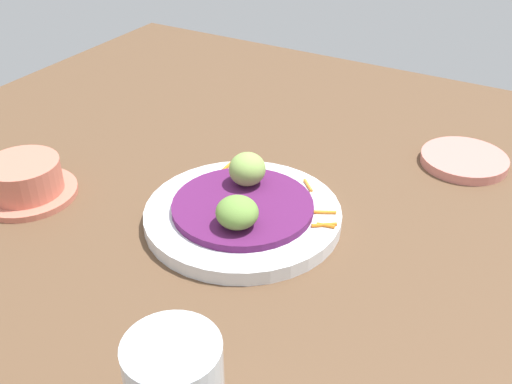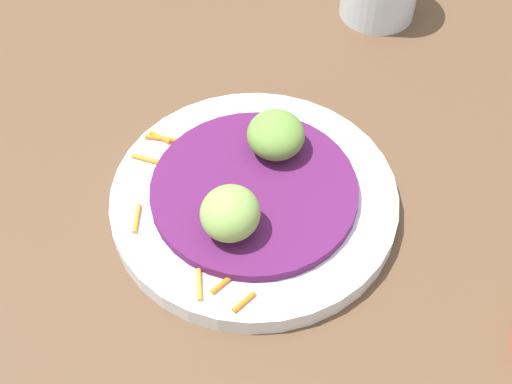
% 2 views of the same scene
% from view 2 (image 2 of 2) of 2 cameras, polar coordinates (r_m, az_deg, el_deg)
% --- Properties ---
extents(table_surface, '(1.10, 1.10, 0.02)m').
position_cam_2_polar(table_surface, '(0.60, 0.62, -4.23)').
color(table_surface, brown).
rests_on(table_surface, ground).
extents(main_plate, '(0.23, 0.23, 0.02)m').
position_cam_2_polar(main_plate, '(0.61, -0.14, -0.68)').
color(main_plate, silver).
rests_on(main_plate, table_surface).
extents(cabbage_bed, '(0.17, 0.17, 0.01)m').
position_cam_2_polar(cabbage_bed, '(0.60, -0.14, 0.09)').
color(cabbage_bed, '#51194C').
rests_on(cabbage_bed, main_plate).
extents(carrot_garnish, '(0.09, 0.18, 0.00)m').
position_cam_2_polar(carrot_garnish, '(0.59, -6.04, -1.17)').
color(carrot_garnish, orange).
rests_on(carrot_garnish, main_plate).
extents(guac_scoop_left, '(0.05, 0.05, 0.04)m').
position_cam_2_polar(guac_scoop_left, '(0.55, -1.97, -1.63)').
color(guac_scoop_left, '#84A851').
rests_on(guac_scoop_left, cabbage_bed).
extents(guac_scoop_center, '(0.07, 0.07, 0.03)m').
position_cam_2_polar(guac_scoop_center, '(0.61, 1.51, 4.36)').
color(guac_scoop_center, olive).
rests_on(guac_scoop_center, cabbage_bed).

